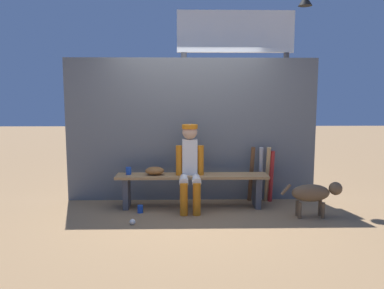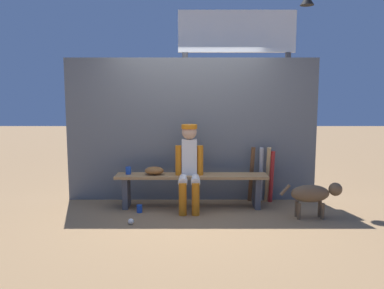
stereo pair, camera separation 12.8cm
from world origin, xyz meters
The scene contains 14 objects.
ground_plane centered at (0.00, 0.00, 0.00)m, with size 30.00×30.00×0.00m, color olive.
chainlink_fence centered at (0.00, 0.44, 1.12)m, with size 3.93×0.03×2.23m, color #595E63.
dugout_bench centered at (0.00, 0.00, 0.38)m, with size 2.24×0.36×0.50m.
player_seated centered at (-0.03, -0.11, 0.68)m, with size 0.41×0.55×1.24m.
baseball_glove centered at (-0.55, 0.00, 0.56)m, with size 0.28×0.20×0.12m, color brown.
bat_wood_dark centered at (0.93, 0.29, 0.44)m, with size 0.06×0.06×0.88m, color brown.
bat_aluminum_silver centered at (1.09, 0.33, 0.43)m, with size 0.06×0.06×0.86m, color #B7B7BC.
bat_wood_tan centered at (1.18, 0.28, 0.44)m, with size 0.06×0.06×0.88m, color tan.
bat_aluminum_red centered at (1.24, 0.26, 0.41)m, with size 0.06×0.06×0.81m, color #B22323.
baseball centered at (-0.79, -0.76, 0.04)m, with size 0.07×0.07×0.07m, color white.
cup_on_ground centered at (-0.74, -0.26, 0.06)m, with size 0.08×0.08×0.11m, color #1E47AD.
cup_on_bench centered at (-0.94, 0.04, 0.55)m, with size 0.08×0.08×0.11m, color #1E47AD.
scoreboard centered at (0.86, 1.31, 2.37)m, with size 2.32×0.27×3.36m.
dog centered at (1.67, -0.50, 0.34)m, with size 0.84×0.20×0.49m.
Camera 1 is at (-0.12, -5.59, 1.67)m, focal length 36.07 mm.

